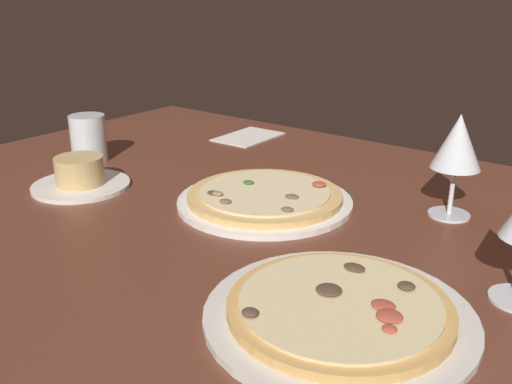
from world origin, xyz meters
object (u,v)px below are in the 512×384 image
object	(u,v)px
wine_glass_near	(458,145)
paper_menu	(248,137)
pizza_side	(340,311)
ramekin_on_saucer	(80,176)
water_glass	(89,142)
pizza_main	(263,198)

from	to	relation	value
wine_glass_near	paper_menu	bearing A→B (deg)	-18.33
pizza_side	paper_menu	size ratio (longest dim) A/B	1.89
ramekin_on_saucer	wine_glass_near	xyz separation A→B (cm)	(-61.42, -29.64, 10.12)
wine_glass_near	water_glass	bearing A→B (deg)	13.34
wine_glass_near	water_glass	distance (cm)	76.86
pizza_main	wine_glass_near	world-z (taller)	wine_glass_near
ramekin_on_saucer	paper_menu	xyz separation A→B (cm)	(-2.24, -49.25, -2.15)
pizza_main	water_glass	xyz separation A→B (cm)	(46.09, 2.57, 3.20)
ramekin_on_saucer	pizza_main	bearing A→B (deg)	-156.25
pizza_main	ramekin_on_saucer	world-z (taller)	ramekin_on_saucer
pizza_side	paper_menu	distance (cm)	84.39
pizza_side	wine_glass_near	xyz separation A→B (cm)	(1.24, -39.31, 11.25)
pizza_main	paper_menu	world-z (taller)	pizza_main
pizza_side	ramekin_on_saucer	size ratio (longest dim) A/B	1.73
pizza_main	pizza_side	size ratio (longest dim) A/B	0.97
ramekin_on_saucer	paper_menu	bearing A→B (deg)	-92.60
wine_glass_near	pizza_side	bearing A→B (deg)	91.80
pizza_main	water_glass	distance (cm)	46.27
pizza_side	ramekin_on_saucer	distance (cm)	63.40
wine_glass_near	water_glass	size ratio (longest dim) A/B	1.72
ramekin_on_saucer	wine_glass_near	distance (cm)	68.94
pizza_side	paper_menu	xyz separation A→B (cm)	(60.42, -58.92, -1.02)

